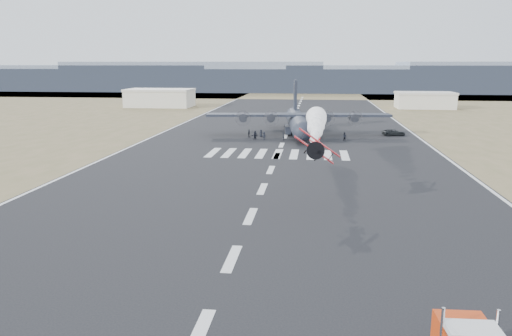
% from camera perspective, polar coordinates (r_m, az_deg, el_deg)
% --- Properties ---
extents(ground, '(500.00, 500.00, 0.00)m').
position_cam_1_polar(ground, '(42.75, -2.77, -10.30)').
color(ground, black).
rests_on(ground, ground).
extents(scrub_far, '(500.00, 80.00, 0.00)m').
position_cam_1_polar(scrub_far, '(269.58, 5.48, 8.40)').
color(scrub_far, brown).
rests_on(scrub_far, ground).
extents(runway_markings, '(60.00, 260.00, 0.01)m').
position_cam_1_polar(runway_markings, '(100.54, 2.94, 2.64)').
color(runway_markings, silver).
rests_on(runway_markings, ground).
extents(ridge_seg_b, '(150.00, 50.00, 15.00)m').
position_cam_1_polar(ridge_seg_b, '(328.91, -17.97, 9.81)').
color(ridge_seg_b, slate).
rests_on(ridge_seg_b, ground).
extents(ridge_seg_c, '(150.00, 50.00, 17.00)m').
position_cam_1_polar(ridge_seg_c, '(307.59, -6.73, 10.38)').
color(ridge_seg_c, slate).
rests_on(ridge_seg_c, ground).
extents(ridge_seg_d, '(150.00, 50.00, 13.00)m').
position_cam_1_polar(ridge_seg_d, '(299.24, 5.66, 9.98)').
color(ridge_seg_d, slate).
rests_on(ridge_seg_d, ground).
extents(ridge_seg_e, '(150.00, 50.00, 15.00)m').
position_cam_1_polar(ridge_seg_e, '(304.76, 18.16, 9.68)').
color(ridge_seg_e, slate).
rests_on(ridge_seg_e, ground).
extents(hangar_left, '(24.50, 14.50, 6.70)m').
position_cam_1_polar(hangar_left, '(193.58, -10.92, 7.90)').
color(hangar_left, beige).
rests_on(hangar_left, ground).
extents(hangar_right, '(20.50, 12.50, 5.90)m').
position_cam_1_polar(hangar_right, '(193.49, 18.72, 7.37)').
color(hangar_right, beige).
rests_on(hangar_right, ground).
extents(aerobatic_biplane, '(4.70, 5.01, 4.29)m').
position_cam_1_polar(aerobatic_biplane, '(57.25, 6.83, 2.42)').
color(aerobatic_biplane, red).
extents(smoke_trail, '(3.54, 30.41, 3.54)m').
position_cam_1_polar(smoke_trail, '(81.81, 6.84, 5.40)').
color(smoke_trail, white).
extents(transport_aircraft, '(41.72, 34.28, 12.03)m').
position_cam_1_polar(transport_aircraft, '(116.11, 4.79, 5.40)').
color(transport_aircraft, '#1D212C').
rests_on(transport_aircraft, ground).
extents(support_vehicle, '(5.48, 3.14, 1.44)m').
position_cam_1_polar(support_vehicle, '(117.96, 15.46, 3.94)').
color(support_vehicle, black).
rests_on(support_vehicle, ground).
extents(crew_a, '(0.84, 0.83, 1.78)m').
position_cam_1_polar(crew_a, '(107.49, 6.98, 3.64)').
color(crew_a, black).
rests_on(crew_a, ground).
extents(crew_b, '(0.97, 1.01, 1.79)m').
position_cam_1_polar(crew_b, '(107.64, 10.08, 3.56)').
color(crew_b, black).
rests_on(crew_b, ground).
extents(crew_c, '(1.22, 1.02, 1.72)m').
position_cam_1_polar(crew_c, '(107.06, 0.91, 3.68)').
color(crew_c, black).
rests_on(crew_c, ground).
extents(crew_d, '(0.67, 1.09, 1.73)m').
position_cam_1_polar(crew_d, '(111.19, -0.80, 3.99)').
color(crew_d, black).
rests_on(crew_d, ground).
extents(crew_e, '(0.90, 0.75, 1.58)m').
position_cam_1_polar(crew_e, '(112.07, 0.58, 4.01)').
color(crew_e, black).
rests_on(crew_e, ground).
extents(crew_f, '(1.55, 0.50, 1.67)m').
position_cam_1_polar(crew_f, '(107.30, -0.13, 3.69)').
color(crew_f, black).
rests_on(crew_f, ground).
extents(crew_g, '(0.66, 0.74, 1.69)m').
position_cam_1_polar(crew_g, '(107.00, 3.16, 3.65)').
color(crew_g, black).
rests_on(crew_g, ground).
extents(crew_h, '(0.91, 0.97, 1.71)m').
position_cam_1_polar(crew_h, '(109.00, -0.09, 3.82)').
color(crew_h, black).
rests_on(crew_h, ground).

